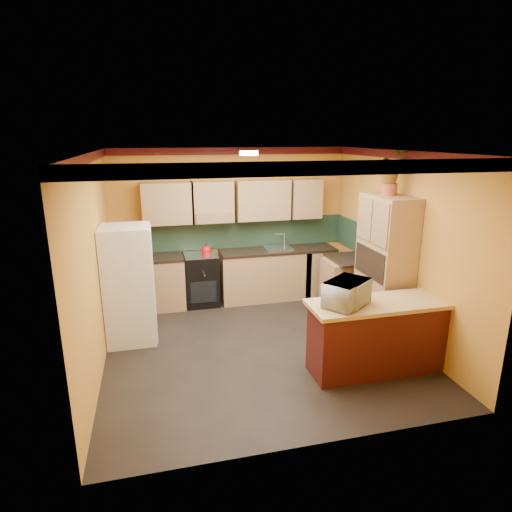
{
  "coord_description": "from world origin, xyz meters",
  "views": [
    {
      "loc": [
        -1.35,
        -5.36,
        2.89
      ],
      "look_at": [
        0.07,
        0.45,
        1.21
      ],
      "focal_mm": 30.0,
      "sensor_mm": 36.0,
      "label": 1
    }
  ],
  "objects_px": {
    "fridge": "(129,285)",
    "microwave": "(347,293)",
    "pantry": "(384,268)",
    "breakfast_bar": "(381,338)",
    "base_cabinets_back": "(236,277)",
    "stove": "(201,279)"
  },
  "relations": [
    {
      "from": "fridge",
      "to": "microwave",
      "type": "bearing_deg",
      "value": -31.97
    },
    {
      "from": "fridge",
      "to": "pantry",
      "type": "bearing_deg",
      "value": -11.24
    },
    {
      "from": "breakfast_bar",
      "to": "fridge",
      "type": "bearing_deg",
      "value": 152.48
    },
    {
      "from": "pantry",
      "to": "breakfast_bar",
      "type": "bearing_deg",
      "value": -119.26
    },
    {
      "from": "microwave",
      "to": "pantry",
      "type": "bearing_deg",
      "value": 4.62
    },
    {
      "from": "base_cabinets_back",
      "to": "pantry",
      "type": "relative_size",
      "value": 1.74
    },
    {
      "from": "stove",
      "to": "microwave",
      "type": "distance_m",
      "value": 3.19
    },
    {
      "from": "stove",
      "to": "pantry",
      "type": "distance_m",
      "value": 3.14
    },
    {
      "from": "stove",
      "to": "fridge",
      "type": "height_order",
      "value": "fridge"
    },
    {
      "from": "breakfast_bar",
      "to": "stove",
      "type": "bearing_deg",
      "value": 125.01
    },
    {
      "from": "base_cabinets_back",
      "to": "fridge",
      "type": "distance_m",
      "value": 2.16
    },
    {
      "from": "stove",
      "to": "microwave",
      "type": "bearing_deg",
      "value": -62.71
    },
    {
      "from": "fridge",
      "to": "breakfast_bar",
      "type": "bearing_deg",
      "value": -27.52
    },
    {
      "from": "base_cabinets_back",
      "to": "pantry",
      "type": "distance_m",
      "value": 2.69
    },
    {
      "from": "pantry",
      "to": "fridge",
      "type": "bearing_deg",
      "value": 168.76
    },
    {
      "from": "stove",
      "to": "breakfast_bar",
      "type": "relative_size",
      "value": 0.51
    },
    {
      "from": "base_cabinets_back",
      "to": "fridge",
      "type": "height_order",
      "value": "fridge"
    },
    {
      "from": "fridge",
      "to": "microwave",
      "type": "height_order",
      "value": "fridge"
    },
    {
      "from": "base_cabinets_back",
      "to": "breakfast_bar",
      "type": "xyz_separation_m",
      "value": [
        1.32,
        -2.77,
        0.0
      ]
    },
    {
      "from": "base_cabinets_back",
      "to": "stove",
      "type": "relative_size",
      "value": 4.01
    },
    {
      "from": "microwave",
      "to": "fridge",
      "type": "bearing_deg",
      "value": 111.16
    },
    {
      "from": "breakfast_bar",
      "to": "microwave",
      "type": "bearing_deg",
      "value": 180.0
    }
  ]
}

